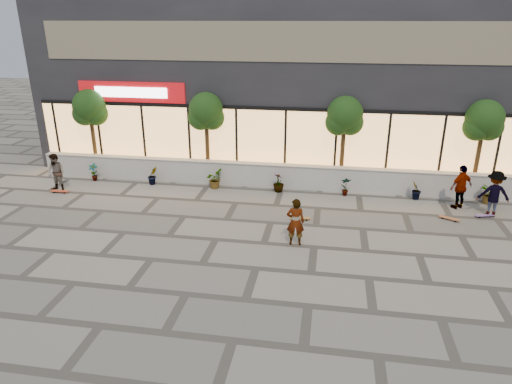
% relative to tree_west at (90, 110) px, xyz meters
% --- Properties ---
extents(ground, '(80.00, 80.00, 0.00)m').
position_rel_tree_west_xyz_m(ground, '(9.00, -7.70, -2.99)').
color(ground, gray).
rests_on(ground, ground).
extents(planter_wall, '(22.00, 0.42, 1.04)m').
position_rel_tree_west_xyz_m(planter_wall, '(9.00, -0.70, -2.46)').
color(planter_wall, silver).
rests_on(planter_wall, ground).
extents(retail_building, '(24.00, 9.17, 8.50)m').
position_rel_tree_west_xyz_m(retail_building, '(9.00, 4.79, 1.26)').
color(retail_building, '#222227').
rests_on(retail_building, ground).
extents(shrub_a, '(0.43, 0.29, 0.81)m').
position_rel_tree_west_xyz_m(shrub_a, '(0.50, -1.25, -2.58)').
color(shrub_a, '#183811').
rests_on(shrub_a, ground).
extents(shrub_b, '(0.57, 0.57, 0.81)m').
position_rel_tree_west_xyz_m(shrub_b, '(3.30, -1.25, -2.58)').
color(shrub_b, '#183811').
rests_on(shrub_b, ground).
extents(shrub_c, '(0.68, 0.77, 0.81)m').
position_rel_tree_west_xyz_m(shrub_c, '(6.10, -1.25, -2.58)').
color(shrub_c, '#183811').
rests_on(shrub_c, ground).
extents(shrub_d, '(0.64, 0.64, 0.81)m').
position_rel_tree_west_xyz_m(shrub_d, '(8.90, -1.25, -2.58)').
color(shrub_d, '#183811').
rests_on(shrub_d, ground).
extents(shrub_e, '(0.46, 0.35, 0.81)m').
position_rel_tree_west_xyz_m(shrub_e, '(11.70, -1.25, -2.58)').
color(shrub_e, '#183811').
rests_on(shrub_e, ground).
extents(shrub_f, '(0.55, 0.57, 0.81)m').
position_rel_tree_west_xyz_m(shrub_f, '(14.50, -1.25, -2.58)').
color(shrub_f, '#183811').
rests_on(shrub_f, ground).
extents(shrub_g, '(0.77, 0.84, 0.81)m').
position_rel_tree_west_xyz_m(shrub_g, '(17.30, -1.25, -2.58)').
color(shrub_g, '#183811').
rests_on(shrub_g, ground).
extents(tree_west, '(1.60, 1.50, 3.92)m').
position_rel_tree_west_xyz_m(tree_west, '(0.00, 0.00, 0.00)').
color(tree_west, '#3F2916').
rests_on(tree_west, ground).
extents(tree_midwest, '(1.60, 1.50, 3.92)m').
position_rel_tree_west_xyz_m(tree_midwest, '(5.50, 0.00, 0.00)').
color(tree_midwest, '#3F2916').
rests_on(tree_midwest, ground).
extents(tree_mideast, '(1.60, 1.50, 3.92)m').
position_rel_tree_west_xyz_m(tree_mideast, '(11.50, 0.00, 0.00)').
color(tree_mideast, '#3F2916').
rests_on(tree_mideast, ground).
extents(tree_east, '(1.60, 1.50, 3.92)m').
position_rel_tree_west_xyz_m(tree_east, '(17.00, 0.00, 0.00)').
color(tree_east, '#3F2916').
rests_on(tree_east, ground).
extents(skater_center, '(0.61, 0.43, 1.60)m').
position_rel_tree_west_xyz_m(skater_center, '(10.00, -5.96, -2.19)').
color(skater_center, silver).
rests_on(skater_center, ground).
extents(skater_left, '(0.89, 0.75, 1.63)m').
position_rel_tree_west_xyz_m(skater_left, '(-0.36, -2.72, -2.17)').
color(skater_left, tan).
rests_on(skater_left, ground).
extents(skater_right_near, '(1.09, 0.91, 1.75)m').
position_rel_tree_west_xyz_m(skater_right_near, '(16.00, -1.90, -2.11)').
color(skater_right_near, silver).
rests_on(skater_right_near, ground).
extents(skater_right_far, '(1.17, 0.73, 1.74)m').
position_rel_tree_west_xyz_m(skater_right_far, '(17.02, -2.45, -2.11)').
color(skater_right_far, maroon).
rests_on(skater_right_far, ground).
extents(skateboard_center, '(0.77, 0.29, 0.09)m').
position_rel_tree_west_xyz_m(skateboard_center, '(10.04, -4.04, -2.91)').
color(skateboard_center, olive).
rests_on(skateboard_center, ground).
extents(skateboard_left, '(0.78, 0.21, 0.09)m').
position_rel_tree_west_xyz_m(skateboard_left, '(-0.21, -2.92, -2.91)').
color(skateboard_left, '#B83D22').
rests_on(skateboard_left, ground).
extents(skateboard_right_near, '(0.74, 0.52, 0.09)m').
position_rel_tree_west_xyz_m(skateboard_right_near, '(15.42, -3.14, -2.91)').
color(skateboard_right_near, '#9F5934').
rests_on(skateboard_right_near, ground).
extents(skateboard_right_far, '(0.71, 0.35, 0.08)m').
position_rel_tree_west_xyz_m(skateboard_right_far, '(16.77, -2.65, -2.92)').
color(skateboard_right_far, '#74559D').
rests_on(skateboard_right_far, ground).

